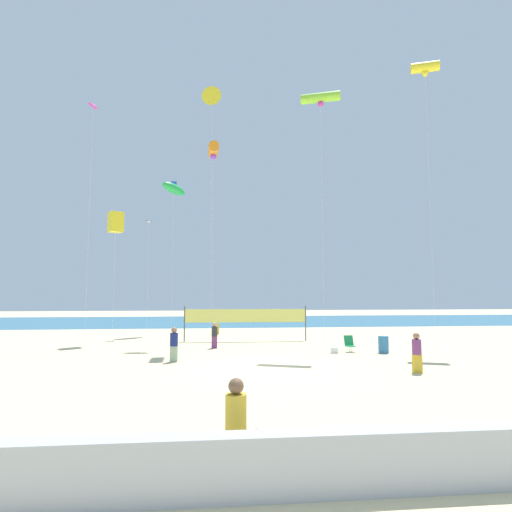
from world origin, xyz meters
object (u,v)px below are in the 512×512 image
object	(u,v)px
kite_black_diamond	(149,224)
kite_yellow_box	(116,222)
toddler_figure	(256,451)
beachgoer_sage_shirt	(217,322)
beachgoer_plum_shirt	(417,351)
kite_magenta_diamond	(94,109)
kite_orange_tube	(213,151)
kite_lime_tube	(321,98)
beach_handbag	(334,350)
kite_yellow_tube	(425,68)
kite_yellow_delta	(212,97)
beachgoer_navy_shirt	(174,343)
folding_beach_chair	(349,343)
volleyball_net	(246,317)
kite_green_inflatable	(174,189)
mother_figure	(236,423)
trash_barrel	(383,345)
beachgoer_charcoal_shirt	(214,334)

from	to	relation	value
kite_black_diamond	kite_yellow_box	distance (m)	4.18
toddler_figure	beachgoer_sage_shirt	xyz separation A→B (m)	(-0.55, 25.87, 0.50)
beachgoer_sage_shirt	beachgoer_plum_shirt	world-z (taller)	beachgoer_sage_shirt
beachgoer_sage_shirt	kite_magenta_diamond	distance (m)	17.69
kite_orange_tube	kite_lime_tube	bearing A→B (deg)	-9.76
beach_handbag	kite_yellow_box	xyz separation A→B (m)	(-13.34, 6.27, 7.96)
kite_yellow_tube	kite_lime_tube	size ratio (longest dim) A/B	1.19
kite_yellow_box	kite_yellow_delta	size ratio (longest dim) A/B	0.47
beachgoer_plum_shirt	kite_yellow_tube	xyz separation A→B (m)	(5.58, 8.60, 17.50)
beachgoer_navy_shirt	folding_beach_chair	world-z (taller)	beachgoer_navy_shirt
beachgoer_plum_shirt	kite_yellow_tube	size ratio (longest dim) A/B	0.09
kite_yellow_tube	kite_yellow_box	bearing A→B (deg)	170.55
volleyball_net	kite_yellow_delta	world-z (taller)	kite_yellow_delta
kite_yellow_tube	kite_yellow_delta	bearing A→B (deg)	161.27
beach_handbag	kite_yellow_delta	distance (m)	20.63
beachgoer_navy_shirt	beach_handbag	world-z (taller)	beachgoer_navy_shirt
kite_green_inflatable	kite_lime_tube	xyz separation A→B (m)	(10.04, -11.05, 3.21)
volleyball_net	kite_yellow_tube	world-z (taller)	kite_yellow_tube
beachgoer_plum_shirt	folding_beach_chair	distance (m)	6.37
kite_yellow_tube	beach_handbag	bearing A→B (deg)	-159.17
kite_yellow_box	kite_yellow_delta	distance (m)	11.90
mother_figure	kite_yellow_delta	distance (m)	28.13
kite_green_inflatable	kite_orange_tube	distance (m)	10.48
volleyball_net	mother_figure	bearing A→B (deg)	-94.85
beach_handbag	kite_yellow_delta	size ratio (longest dim) A/B	0.02
trash_barrel	kite_yellow_box	size ratio (longest dim) A/B	0.10
kite_magenta_diamond	kite_black_diamond	bearing A→B (deg)	67.08
kite_yellow_box	beachgoer_navy_shirt	bearing A→B (deg)	-59.70
beachgoer_sage_shirt	kite_lime_tube	xyz separation A→B (m)	(6.27, -9.30, 14.46)
toddler_figure	trash_barrel	size ratio (longest dim) A/B	0.92
kite_yellow_delta	kite_magenta_diamond	distance (m)	8.95
beach_handbag	kite_lime_tube	size ratio (longest dim) A/B	0.02
kite_yellow_box	kite_yellow_tube	xyz separation A→B (m)	(20.74, -3.45, 10.27)
beachgoer_charcoal_shirt	beachgoer_sage_shirt	bearing A→B (deg)	-26.83
beachgoer_plum_shirt	beach_handbag	size ratio (longest dim) A/B	4.19
beachgoer_plum_shirt	kite_orange_tube	bearing A→B (deg)	126.64
kite_magenta_diamond	kite_lime_tube	bearing A→B (deg)	-7.84
mother_figure	kite_green_inflatable	xyz separation A→B (m)	(-3.95, 27.51, 11.27)
volleyball_net	kite_black_diamond	size ratio (longest dim) A/B	0.93
kite_yellow_delta	kite_magenta_diamond	xyz separation A→B (m)	(-7.44, -3.91, -3.09)
beach_handbag	kite_lime_tube	xyz separation A→B (m)	(-0.09, 1.80, 15.26)
beachgoer_charcoal_shirt	kite_lime_tube	world-z (taller)	kite_lime_tube
beach_handbag	kite_magenta_diamond	xyz separation A→B (m)	(-14.34, 3.76, 14.78)
beachgoer_sage_shirt	volleyball_net	size ratio (longest dim) A/B	0.21
mother_figure	beach_handbag	xyz separation A→B (m)	(6.18, 14.66, -0.77)
beach_handbag	kite_green_inflatable	xyz separation A→B (m)	(-10.13, 12.85, 12.04)
kite_yellow_delta	kite_black_diamond	bearing A→B (deg)	153.34
toddler_figure	beachgoer_charcoal_shirt	distance (m)	17.50
mother_figure	kite_black_diamond	world-z (taller)	kite_black_diamond
kite_black_diamond	kite_green_inflatable	bearing A→B (deg)	60.89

